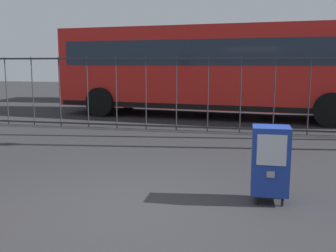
{
  "coord_description": "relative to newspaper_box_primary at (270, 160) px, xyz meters",
  "views": [
    {
      "loc": [
        1.44,
        -4.37,
        1.84
      ],
      "look_at": [
        0.3,
        1.2,
        0.9
      ],
      "focal_mm": 41.14,
      "sensor_mm": 36.0,
      "label": 1
    }
  ],
  "objects": [
    {
      "name": "ground_plane",
      "position": [
        -1.77,
        -0.72,
        -0.57
      ],
      "size": [
        60.0,
        60.0,
        0.0
      ],
      "primitive_type": "plane",
      "color": "#262628"
    },
    {
      "name": "bus_near",
      "position": [
        -1.46,
        8.18,
        1.14
      ],
      "size": [
        10.71,
        3.68,
        3.0
      ],
      "rotation": [
        0.0,
        0.0,
        -0.11
      ],
      "color": "red",
      "rests_on": "ground_plane"
    },
    {
      "name": "newspaper_box_primary",
      "position": [
        0.0,
        0.0,
        0.0
      ],
      "size": [
        0.48,
        0.42,
        1.02
      ],
      "color": "black",
      "rests_on": "ground_plane"
    },
    {
      "name": "fence_barrier",
      "position": [
        -1.77,
        5.18,
        0.45
      ],
      "size": [
        18.03,
        0.04,
        2.0
      ],
      "color": "#2D2D33",
      "rests_on": "ground_plane"
    },
    {
      "name": "bus_far",
      "position": [
        -3.02,
        12.98,
        1.14
      ],
      "size": [
        10.59,
        3.1,
        3.0
      ],
      "rotation": [
        0.0,
        0.0,
        0.04
      ],
      "color": "#19519E",
      "rests_on": "ground_plane"
    }
  ]
}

